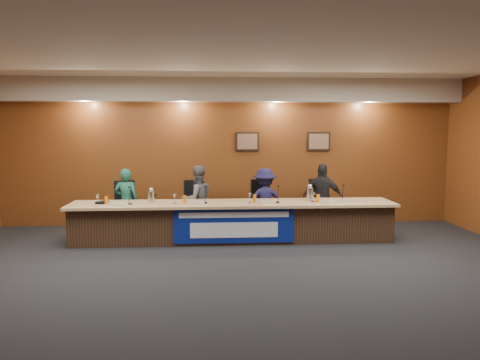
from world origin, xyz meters
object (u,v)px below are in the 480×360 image
Objects in this scene: panelist_c at (265,201)px; office_chair_c at (264,209)px; carafe_left at (151,197)px; panelist_b at (197,200)px; office_chair_b at (198,209)px; panelist_a at (126,202)px; office_chair_a at (127,210)px; banner at (234,226)px; speakerphone at (104,202)px; office_chair_d at (321,208)px; carafe_right at (310,194)px; dais_body at (233,223)px; panelist_d at (323,198)px.

office_chair_c is (0.00, 0.10, -0.19)m from panelist_c.
carafe_left is at bearing 12.97° from panelist_c.
panelist_b is 2.91× the size of office_chair_b.
panelist_a reaches higher than office_chair_b.
panelist_a is at bearing -112.01° from office_chair_a.
panelist_a is (-2.11, 1.07, 0.29)m from banner.
office_chair_d is at bearing 10.52° from speakerphone.
office_chair_c is 2.38m from carafe_left.
banner is at bearing -162.93° from carafe_right.
panelist_a is 2.81m from office_chair_c.
dais_body is 1.00m from panelist_c.
panelist_d reaches higher than panelist_b.
banner is 1.63× the size of panelist_a.
speakerphone reaches higher than banner.
dais_body is at bearing 113.05° from panelist_b.
office_chair_d is at bearing -68.62° from panelist_d.
office_chair_d is (4.00, 0.10, -0.19)m from panelist_a.
office_chair_c is (2.80, 0.10, -0.19)m from panelist_a.
carafe_right is at bearing 176.67° from panelist_a.
panelist_d is at bearing 56.61° from carafe_right.
dais_body is 12.50× the size of office_chair_b.
carafe_left reaches higher than office_chair_d.
office_chair_a is (0.00, 0.10, -0.19)m from panelist_a.
panelist_b reaches higher than office_chair_d.
dais_body is at bearing -162.12° from office_chair_d.
panelist_c is at bearing 16.99° from carafe_left.
speakerphone is (-1.72, -0.70, 0.08)m from panelist_b.
panelist_b is 0.24m from office_chair_b.
carafe_left is (-1.53, -0.03, 0.51)m from dais_body.
speakerphone reaches higher than office_chair_a.
office_chair_a is at bearing 126.86° from carafe_left.
dais_body is 1.61m from carafe_left.
office_chair_c is at bearing 14.46° from speakerphone.
office_chair_b is (-0.69, 1.17, 0.10)m from banner.
panelist_a is at bearing 177.61° from office_chair_d.
carafe_right reaches higher than office_chair_c.
office_chair_c is (0.69, 0.75, 0.13)m from dais_body.
carafe_left is at bearing -171.02° from office_chair_d.
panelist_a is at bearing 153.22° from banner.
dais_body is 2.03m from panelist_d.
panelist_a is 0.96× the size of panelist_b.
carafe_left is at bearing -159.67° from office_chair_b.
banner is 4.58× the size of office_chair_b.
dais_body is 4.51× the size of panelist_c.
panelist_c is 2.77× the size of office_chair_d.
panelist_c is at bearing -26.51° from office_chair_b.
dais_body is 18.75× the size of speakerphone.
office_chair_d is (2.58, 0.00, 0.00)m from office_chair_b.
office_chair_c is at bearing 47.61° from dais_body.
panelist_b is 1.40m from office_chair_c.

